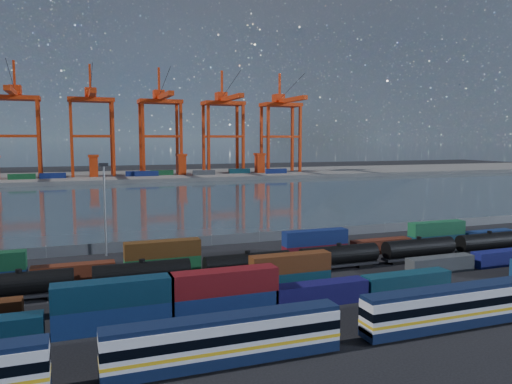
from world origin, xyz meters
name	(u,v)px	position (x,y,z in m)	size (l,w,h in m)	color
ground	(325,277)	(0.00, 0.00, 0.00)	(700.00, 700.00, 0.00)	black
harbor_water	(181,199)	(0.00, 105.00, 0.01)	(700.00, 700.00, 0.00)	#2F3C44
far_quay	(141,176)	(0.00, 210.00, 1.00)	(700.00, 70.00, 2.00)	#514F4C
distant_mountains	(102,76)	(63.02, 1600.00, 220.29)	(2470.00, 1100.00, 520.00)	#1E2630
passenger_train	(226,341)	(-22.56, -23.04, 2.37)	(74.28, 2.75, 4.72)	silver
container_row_south	(226,298)	(-18.69, -10.59, 2.18)	(140.32, 2.60, 5.55)	#474B4D
container_row_mid	(296,278)	(-6.52, -3.55, 1.49)	(141.66, 2.34, 4.98)	#37383B
container_row_north	(300,249)	(1.16, 11.12, 1.99)	(141.35, 2.38, 5.07)	navy
tanker_string	(295,260)	(-3.32, 3.65, 2.11)	(122.20, 2.94, 4.21)	black
waterfront_fence	(259,237)	(0.00, 28.00, 1.00)	(160.12, 0.12, 2.20)	#595B5E
yard_light_mast	(105,204)	(-30.00, 26.00, 9.30)	(1.60, 0.40, 16.60)	slate
gantry_cranes	(127,110)	(-7.50, 203.44, 36.15)	(197.68, 43.55, 58.97)	red
quay_containers	(123,174)	(-11.00, 195.46, 3.30)	(172.58, 10.99, 2.60)	navy
straddle_carriers	(139,164)	(-2.50, 200.00, 7.82)	(140.00, 7.00, 11.10)	red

